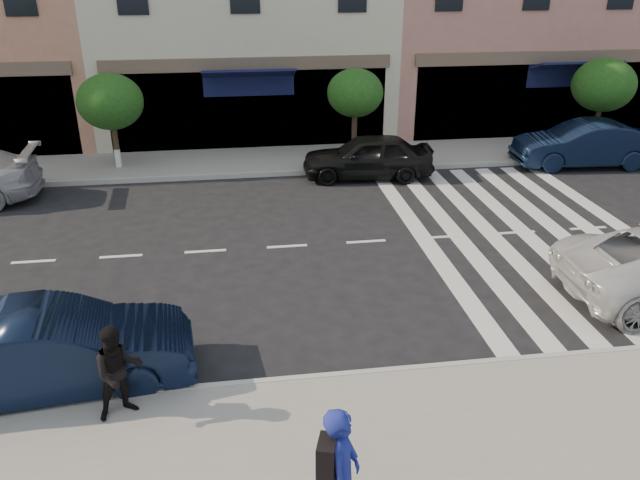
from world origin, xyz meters
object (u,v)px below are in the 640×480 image
(car_near_mid, at_px, (53,350))
(car_far_mid, at_px, (368,156))
(photographer, at_px, (341,474))
(walker, at_px, (119,372))
(car_far_right, at_px, (584,144))

(car_near_mid, distance_m, car_far_mid, 12.37)
(photographer, xyz_separation_m, walker, (-2.90, 2.59, -0.15))
(car_near_mid, height_order, car_far_right, car_far_right)
(car_near_mid, bearing_deg, walker, -136.37)
(photographer, height_order, walker, photographer)
(car_far_mid, bearing_deg, car_far_right, 96.05)
(walker, height_order, car_near_mid, walker)
(photographer, xyz_separation_m, car_far_right, (10.77, 13.69, -0.30))
(photographer, height_order, car_far_mid, photographer)
(walker, bearing_deg, car_far_right, 16.00)
(car_far_mid, xyz_separation_m, car_far_right, (7.52, 0.15, 0.05))
(photographer, distance_m, walker, 3.89)
(photographer, bearing_deg, walker, 65.85)
(walker, distance_m, car_far_mid, 12.56)
(car_near_mid, bearing_deg, car_far_mid, -42.86)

